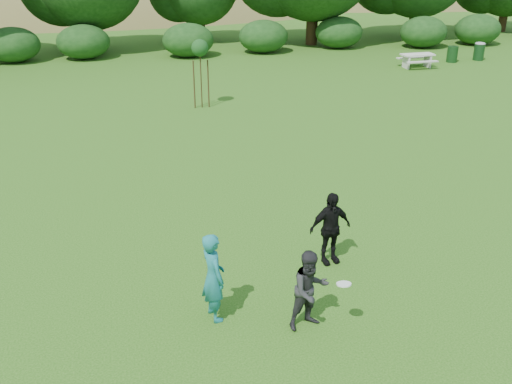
% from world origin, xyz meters
% --- Properties ---
extents(ground, '(120.00, 120.00, 0.00)m').
position_xyz_m(ground, '(0.00, 0.00, 0.00)').
color(ground, '#19470C').
rests_on(ground, ground).
extents(player_teal, '(0.57, 0.73, 1.79)m').
position_xyz_m(player_teal, '(-1.58, -0.10, 0.90)').
color(player_teal, '#1A6F77').
rests_on(player_teal, ground).
extents(player_grey, '(0.88, 0.76, 1.58)m').
position_xyz_m(player_grey, '(0.08, -0.79, 0.79)').
color(player_grey, '#28282A').
rests_on(player_grey, ground).
extents(player_black, '(1.04, 0.55, 1.68)m').
position_xyz_m(player_black, '(1.25, 1.29, 0.84)').
color(player_black, black).
rests_on(player_black, ground).
extents(trash_can_near, '(0.60, 0.60, 0.90)m').
position_xyz_m(trash_can_near, '(15.98, 20.48, 0.45)').
color(trash_can_near, '#153B18').
rests_on(trash_can_near, ground).
extents(frisbee, '(0.27, 0.27, 0.08)m').
position_xyz_m(frisbee, '(0.59, -1.13, 1.05)').
color(frisbee, white).
rests_on(frisbee, ground).
extents(sapling, '(0.70, 0.70, 2.85)m').
position_xyz_m(sapling, '(0.46, 14.47, 2.42)').
color(sapling, '#382816').
rests_on(sapling, ground).
extents(picnic_table, '(1.80, 1.48, 0.76)m').
position_xyz_m(picnic_table, '(13.25, 19.57, 0.52)').
color(picnic_table, beige).
rests_on(picnic_table, ground).
extents(trash_can_lidded, '(0.60, 0.60, 1.05)m').
position_xyz_m(trash_can_lidded, '(17.81, 20.62, 0.54)').
color(trash_can_lidded, '#143919').
rests_on(trash_can_lidded, ground).
extents(hillside, '(150.00, 72.00, 52.00)m').
position_xyz_m(hillside, '(-0.56, 68.45, -11.97)').
color(hillside, olive).
rests_on(hillside, ground).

